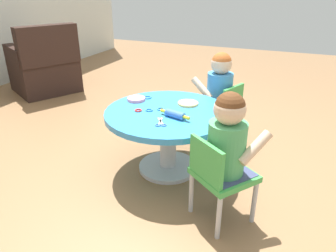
% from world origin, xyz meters
% --- Properties ---
extents(ground_plane, '(10.00, 10.00, 0.00)m').
position_xyz_m(ground_plane, '(0.00, 0.00, 0.00)').
color(ground_plane, olive).
extents(craft_table, '(0.89, 0.89, 0.47)m').
position_xyz_m(craft_table, '(0.00, 0.00, 0.36)').
color(craft_table, silver).
rests_on(craft_table, ground).
extents(child_chair_left, '(0.42, 0.42, 0.54)m').
position_xyz_m(child_chair_left, '(-0.40, -0.48, 0.31)').
color(child_chair_left, '#B7B7BC').
rests_on(child_chair_left, ground).
extents(seated_child_left, '(0.44, 0.42, 0.51)m').
position_xyz_m(seated_child_left, '(-0.37, -0.50, 0.53)').
color(seated_child_left, '#3F4772').
rests_on(seated_child_left, ground).
extents(child_chair_right, '(0.39, 0.39, 0.54)m').
position_xyz_m(child_chair_right, '(0.57, -0.25, 0.31)').
color(child_chair_right, '#B7B7BC').
rests_on(child_chair_right, ground).
extents(seated_child_right, '(0.37, 0.42, 0.51)m').
position_xyz_m(seated_child_right, '(0.59, -0.21, 0.53)').
color(seated_child_right, '#3F4772').
rests_on(seated_child_right, ground).
extents(armchair_dark, '(0.95, 0.96, 0.85)m').
position_xyz_m(armchair_dark, '(1.11, 2.15, 0.31)').
color(armchair_dark, black).
rests_on(armchair_dark, ground).
extents(rolling_pin, '(0.08, 0.23, 0.05)m').
position_xyz_m(rolling_pin, '(-0.10, -0.09, 0.50)').
color(rolling_pin, '#3F72CC').
rests_on(rolling_pin, craft_table).
extents(craft_scissors, '(0.14, 0.11, 0.01)m').
position_xyz_m(craft_scissors, '(-0.23, -0.04, 0.48)').
color(craft_scissors, silver).
rests_on(craft_scissors, craft_table).
extents(playdough_blob_0, '(0.15, 0.15, 0.02)m').
position_xyz_m(playdough_blob_0, '(0.17, -0.09, 0.48)').
color(playdough_blob_0, '#F2CC72').
rests_on(playdough_blob_0, craft_table).
extents(playdough_blob_1, '(0.14, 0.14, 0.02)m').
position_xyz_m(playdough_blob_1, '(0.10, 0.31, 0.48)').
color(playdough_blob_1, pink).
rests_on(playdough_blob_1, craft_table).
extents(cookie_cutter_0, '(0.06, 0.06, 0.01)m').
position_xyz_m(cookie_cutter_0, '(0.18, 0.25, 0.48)').
color(cookie_cutter_0, '#3F99D8').
rests_on(cookie_cutter_0, craft_table).
extents(cookie_cutter_1, '(0.05, 0.05, 0.01)m').
position_xyz_m(cookie_cutter_1, '(-0.08, 0.19, 0.48)').
color(cookie_cutter_1, red).
rests_on(cookie_cutter_1, craft_table).
extents(cookie_cutter_2, '(0.05, 0.05, 0.01)m').
position_xyz_m(cookie_cutter_2, '(-0.05, 0.12, 0.48)').
color(cookie_cutter_2, '#3F99D8').
rests_on(cookie_cutter_2, craft_table).
extents(cookie_cutter_3, '(0.05, 0.05, 0.01)m').
position_xyz_m(cookie_cutter_3, '(-0.00, 0.06, 0.48)').
color(cookie_cutter_3, '#3F99D8').
rests_on(cookie_cutter_3, craft_table).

